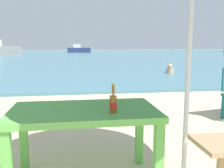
{
  "coord_description": "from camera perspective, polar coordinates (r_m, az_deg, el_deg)",
  "views": [
    {
      "loc": [
        -1.35,
        -1.83,
        1.37
      ],
      "look_at": [
        -0.64,
        3.0,
        0.6
      ],
      "focal_mm": 40.54,
      "sensor_mm": 36.0,
      "label": 1
    }
  ],
  "objects": [
    {
      "name": "picnic_table_green",
      "position": [
        2.47,
        -6.32,
        -8.04
      ],
      "size": [
        1.4,
        0.8,
        0.76
      ],
      "color": "#60B24C",
      "rests_on": "ground_plane"
    },
    {
      "name": "beer_bottle_amber",
      "position": [
        2.27,
        0.27,
        -4.19
      ],
      "size": [
        0.07,
        0.07,
        0.26
      ],
      "color": "brown",
      "rests_on": "picnic_table_green"
    },
    {
      "name": "sea_water",
      "position": [
        31.89,
        -6.0,
        6.54
      ],
      "size": [
        120.0,
        50.0,
        0.08
      ],
      "primitive_type": "cube",
      "color": "teal",
      "rests_on": "ground_plane"
    },
    {
      "name": "side_table_wood",
      "position": [
        2.5,
        23.35,
        -15.8
      ],
      "size": [
        0.44,
        0.44,
        0.54
      ],
      "color": "tan",
      "rests_on": "ground_plane"
    },
    {
      "name": "boat_sailboat",
      "position": [
        40.23,
        -7.52,
        7.73
      ],
      "size": [
        3.57,
        0.97,
        1.3
      ],
      "color": "navy",
      "rests_on": "sea_water"
    },
    {
      "name": "swimmer_person",
      "position": [
        11.76,
        12.91,
        3.23
      ],
      "size": [
        0.34,
        0.34,
        0.41
      ],
      "color": "tan",
      "rests_on": "sea_water"
    }
  ]
}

